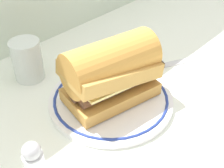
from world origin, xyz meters
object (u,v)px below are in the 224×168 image
at_px(plate, 112,98).
at_px(sausage_sandwich, 112,70).
at_px(salt_shaker, 34,163).
at_px(drinking_glass, 28,63).
at_px(butter_knife, 165,64).

xyz_separation_m(plate, sausage_sandwich, (0.00, 0.00, 0.07)).
bearing_deg(salt_shaker, sausage_sandwich, 11.30).
bearing_deg(sausage_sandwich, salt_shaker, -156.55).
xyz_separation_m(drinking_glass, salt_shaker, (-0.15, -0.24, 0.00)).
relative_size(plate, sausage_sandwich, 1.28).
distance_m(plate, drinking_glass, 0.21).
bearing_deg(plate, salt_shaker, -168.70).
xyz_separation_m(plate, salt_shaker, (-0.22, -0.04, 0.03)).
height_order(sausage_sandwich, salt_shaker, sausage_sandwich).
relative_size(plate, salt_shaker, 3.13).
xyz_separation_m(drinking_glass, butter_knife, (0.25, -0.20, -0.04)).
bearing_deg(salt_shaker, butter_knife, 5.58).
bearing_deg(drinking_glass, butter_knife, -38.46).
bearing_deg(butter_knife, plate, 178.72).
distance_m(plate, sausage_sandwich, 0.07).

